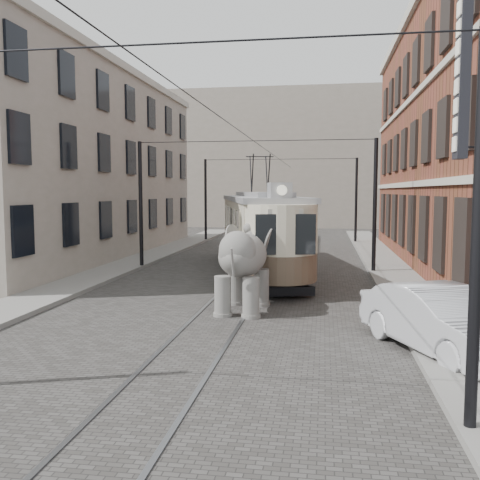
# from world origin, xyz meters

# --- Properties ---
(ground) EXTENTS (120.00, 120.00, 0.00)m
(ground) POSITION_xyz_m (0.00, 0.00, 0.00)
(ground) COLOR #403E3B
(tram_rails) EXTENTS (1.54, 80.00, 0.02)m
(tram_rails) POSITION_xyz_m (0.00, 0.00, 0.01)
(tram_rails) COLOR slate
(tram_rails) RESTS_ON ground
(sidewalk_right) EXTENTS (2.00, 60.00, 0.15)m
(sidewalk_right) POSITION_xyz_m (6.00, 0.00, 0.07)
(sidewalk_right) COLOR slate
(sidewalk_right) RESTS_ON ground
(sidewalk_left) EXTENTS (2.00, 60.00, 0.15)m
(sidewalk_left) POSITION_xyz_m (-6.50, 0.00, 0.07)
(sidewalk_left) COLOR slate
(sidewalk_left) RESTS_ON ground
(stucco_building) EXTENTS (7.00, 24.00, 10.00)m
(stucco_building) POSITION_xyz_m (-11.00, 10.00, 5.00)
(stucco_building) COLOR gray
(stucco_building) RESTS_ON ground
(distant_block) EXTENTS (28.00, 10.00, 14.00)m
(distant_block) POSITION_xyz_m (0.00, 40.00, 7.00)
(distant_block) COLOR gray
(distant_block) RESTS_ON ground
(catenary) EXTENTS (11.00, 30.20, 6.00)m
(catenary) POSITION_xyz_m (-0.20, 5.00, 3.00)
(catenary) COLOR black
(catenary) RESTS_ON ground
(tram) EXTENTS (5.81, 13.63, 5.30)m
(tram) POSITION_xyz_m (0.05, 6.14, 2.65)
(tram) COLOR beige
(tram) RESTS_ON ground
(elephant) EXTENTS (2.67, 4.48, 2.65)m
(elephant) POSITION_xyz_m (0.55, -2.19, 1.33)
(elephant) COLOR slate
(elephant) RESTS_ON ground
(parked_car) EXTENTS (3.41, 4.89, 1.53)m
(parked_car) POSITION_xyz_m (5.62, -5.77, 0.76)
(parked_car) COLOR #AAAAAE
(parked_car) RESTS_ON ground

